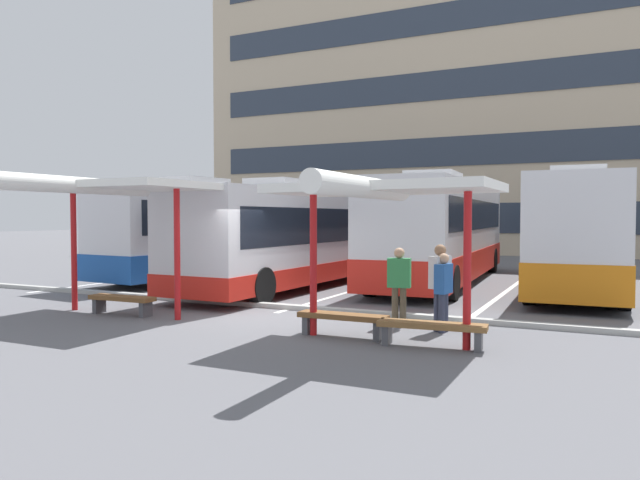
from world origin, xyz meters
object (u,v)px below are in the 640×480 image
Objects in this scene: coach_bus_2 at (443,233)px; waiting_passenger_1 at (399,281)px; coach_bus_1 at (305,237)px; waiting_shelter_0 at (113,189)px; bench_0 at (122,301)px; bench_2 at (432,328)px; coach_bus_0 at (221,232)px; coach_bus_3 at (578,235)px; waiting_passenger_0 at (440,280)px; bench_1 at (343,319)px; waiting_passenger_2 at (443,287)px; waiting_shelter_1 at (381,192)px.

coach_bus_2 is 8.96m from waiting_passenger_1.
coach_bus_1 reaches higher than waiting_shelter_0.
bench_0 is 0.89× the size of bench_2.
waiting_passenger_1 is (9.53, -7.08, -0.77)m from coach_bus_0.
waiting_shelter_0 is at bearing -132.56° from coach_bus_3.
coach_bus_0 reaches higher than waiting_passenger_0.
coach_bus_0 reaches higher than bench_0.
bench_2 is (-1.93, -10.35, -1.39)m from coach_bus_3.
coach_bus_3 is at bearing 7.05° from coach_bus_0.
waiting_passenger_2 is at bearing 38.35° from bench_1.
waiting_shelter_1 is (5.54, -7.78, 1.13)m from coach_bus_1.
coach_bus_3 is at bearing 69.86° from bench_1.
bench_2 is 1.59m from waiting_passenger_2.
waiting_shelter_1 reaches higher than waiting_passenger_2.
bench_0 is 1.09× the size of waiting_passenger_2.
waiting_passenger_0 is at bearing -34.60° from coach_bus_0.
waiting_passenger_2 is at bearing -13.02° from waiting_passenger_1.
bench_2 is (7.53, -0.27, 0.00)m from bench_0.
bench_0 is 0.40× the size of waiting_shelter_1.
coach_bus_0 is 7.10× the size of waiting_passenger_2.
waiting_passenger_1 is (6.36, 1.44, 0.63)m from bench_0.
coach_bus_1 is 8.86m from bench_1.
coach_bus_0 reaches higher than waiting_passenger_2.
waiting_shelter_1 is at bearing -42.38° from coach_bus_0.
waiting_shelter_0 reaches higher than waiting_passenger_0.
bench_1 is at bearing -86.30° from coach_bus_2.
coach_bus_0 is 12.45m from bench_1.
bench_2 is at bearing -0.41° from waiting_shelter_0.
waiting_passenger_1 is (-0.90, 0.12, -0.07)m from waiting_passenger_0.
bench_1 is at bearing -112.48° from waiting_passenger_1.
coach_bus_1 is at bearing -143.69° from coach_bus_2.
coach_bus_2 is at bearing 98.38° from waiting_passenger_1.
waiting_passenger_1 is at bearing -48.29° from coach_bus_1.
coach_bus_2 is 4.40m from coach_bus_3.
coach_bus_3 is 2.34× the size of waiting_shelter_0.
waiting_shelter_1 is at bearing -110.01° from waiting_passenger_0.
coach_bus_3 reaches higher than coach_bus_0.
coach_bus_2 is 9.25m from waiting_passenger_0.
bench_0 is at bearing -116.21° from coach_bus_2.
waiting_passenger_0 is (7.26, 1.32, 0.69)m from bench_0.
waiting_shelter_1 is at bearing -20.60° from bench_1.
waiting_passenger_0 is (-0.26, 1.59, 0.69)m from bench_2.
waiting_shelter_0 is (3.17, -8.74, 1.22)m from coach_bus_0.
waiting_shelter_1 is 2.74× the size of waiting_passenger_2.
coach_bus_0 is 11.89m from waiting_passenger_1.
waiting_passenger_2 is (1.00, -0.23, -0.06)m from waiting_passenger_1.
bench_1 is 1.81m from bench_2.
bench_0 is at bearing 179.15° from bench_1.
waiting_passenger_1 is (5.27, -5.91, -0.67)m from coach_bus_1.
coach_bus_2 reaches higher than bench_2.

